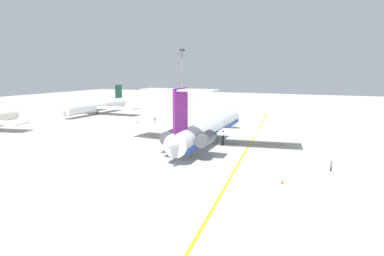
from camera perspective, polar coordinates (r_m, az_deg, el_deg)
The scene contains 10 objects.
ground at distance 64.13m, azimuth 6.17°, elevation -3.18°, with size 312.28×312.28×0.00m, color #B7B5AD.
main_jetliner at distance 65.29m, azimuth 2.86°, elevation -0.02°, with size 40.58×36.01×11.82m.
airliner_mid_left at distance 115.39m, azimuth -16.39°, elevation 3.66°, with size 31.23×30.78×9.36m.
ground_crew_near_nose at distance 84.81m, azimuth -9.37°, elevation 0.73°, with size 0.29×0.43×1.80m.
ground_crew_near_tail at distance 92.73m, azimuth -6.44°, elevation 1.58°, with size 0.46×0.29×1.84m.
ground_crew_portside at distance 52.05m, azimuth 22.99°, elevation -5.81°, with size 0.33×0.30×1.65m.
safety_cone_nose at distance 93.12m, azimuth -3.12°, elevation 1.11°, with size 0.40×0.40×0.55m, color #EA590F.
safety_cone_wingtip at distance 44.78m, azimuth 15.42°, elevation -8.90°, with size 0.40×0.40×0.55m, color #EA590F.
taxiway_centreline at distance 64.67m, azimuth 9.73°, elevation -3.15°, with size 104.99×0.36×0.01m, color gold.
light_mast at distance 135.61m, azimuth -1.71°, elevation 9.16°, with size 4.00×0.70×23.15m.
Camera 1 is at (-59.57, -18.89, 14.39)m, focal length 30.78 mm.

